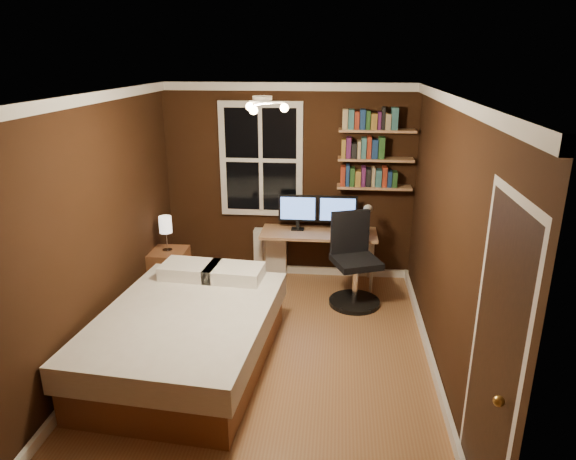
# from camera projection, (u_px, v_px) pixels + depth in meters

# --- Properties ---
(floor) EXTENTS (4.20, 4.20, 0.00)m
(floor) POSITION_uv_depth(u_px,v_px,m) (268.00, 357.00, 5.03)
(floor) COLOR brown
(floor) RESTS_ON ground
(wall_back) EXTENTS (3.20, 0.04, 2.50)m
(wall_back) POSITION_uv_depth(u_px,v_px,m) (289.00, 183.00, 6.61)
(wall_back) COLOR black
(wall_back) RESTS_ON ground
(wall_left) EXTENTS (0.04, 4.20, 2.50)m
(wall_left) POSITION_uv_depth(u_px,v_px,m) (96.00, 231.00, 4.78)
(wall_left) COLOR black
(wall_left) RESTS_ON ground
(wall_right) EXTENTS (0.04, 4.20, 2.50)m
(wall_right) POSITION_uv_depth(u_px,v_px,m) (447.00, 243.00, 4.48)
(wall_right) COLOR black
(wall_right) RESTS_ON ground
(ceiling) EXTENTS (3.20, 4.20, 0.02)m
(ceiling) POSITION_uv_depth(u_px,v_px,m) (264.00, 94.00, 4.23)
(ceiling) COLOR white
(ceiling) RESTS_ON wall_back
(window) EXTENTS (1.06, 0.06, 1.46)m
(window) POSITION_uv_depth(u_px,v_px,m) (261.00, 160.00, 6.51)
(window) COLOR silver
(window) RESTS_ON wall_back
(door) EXTENTS (0.03, 0.82, 2.05)m
(door) POSITION_uv_depth(u_px,v_px,m) (492.00, 367.00, 3.09)
(door) COLOR black
(door) RESTS_ON ground
(door_knob) EXTENTS (0.06, 0.06, 0.06)m
(door_knob) POSITION_uv_depth(u_px,v_px,m) (499.00, 401.00, 2.82)
(door_knob) COLOR gold
(door_knob) RESTS_ON door
(ceiling_fixture) EXTENTS (0.44, 0.44, 0.18)m
(ceiling_fixture) POSITION_uv_depth(u_px,v_px,m) (263.00, 108.00, 4.17)
(ceiling_fixture) COLOR beige
(ceiling_fixture) RESTS_ON ceiling
(bookshelf_lower) EXTENTS (0.92, 0.22, 0.03)m
(bookshelf_lower) POSITION_uv_depth(u_px,v_px,m) (374.00, 187.00, 6.39)
(bookshelf_lower) COLOR #A0724D
(bookshelf_lower) RESTS_ON wall_back
(books_row_lower) EXTENTS (0.66, 0.16, 0.23)m
(books_row_lower) POSITION_uv_depth(u_px,v_px,m) (375.00, 177.00, 6.35)
(books_row_lower) COLOR maroon
(books_row_lower) RESTS_ON bookshelf_lower
(bookshelf_middle) EXTENTS (0.92, 0.22, 0.03)m
(bookshelf_middle) POSITION_uv_depth(u_px,v_px,m) (375.00, 159.00, 6.28)
(bookshelf_middle) COLOR #A0724D
(bookshelf_middle) RESTS_ON wall_back
(books_row_middle) EXTENTS (0.48, 0.16, 0.23)m
(books_row_middle) POSITION_uv_depth(u_px,v_px,m) (376.00, 149.00, 6.24)
(books_row_middle) COLOR navy
(books_row_middle) RESTS_ON bookshelf_middle
(bookshelf_upper) EXTENTS (0.92, 0.22, 0.03)m
(bookshelf_upper) POSITION_uv_depth(u_px,v_px,m) (377.00, 130.00, 6.17)
(bookshelf_upper) COLOR #A0724D
(bookshelf_upper) RESTS_ON wall_back
(books_row_upper) EXTENTS (0.60, 0.16, 0.23)m
(books_row_upper) POSITION_uv_depth(u_px,v_px,m) (378.00, 120.00, 6.13)
(books_row_upper) COLOR #244F21
(books_row_upper) RESTS_ON bookshelf_upper
(bed) EXTENTS (1.68, 2.21, 0.71)m
(bed) POSITION_uv_depth(u_px,v_px,m) (188.00, 336.00, 4.83)
(bed) COLOR brown
(bed) RESTS_ON ground
(nightstand) EXTENTS (0.46, 0.46, 0.56)m
(nightstand) POSITION_uv_depth(u_px,v_px,m) (169.00, 272.00, 6.31)
(nightstand) COLOR brown
(nightstand) RESTS_ON ground
(bedside_lamp) EXTENTS (0.15, 0.15, 0.44)m
(bedside_lamp) POSITION_uv_depth(u_px,v_px,m) (166.00, 234.00, 6.15)
(bedside_lamp) COLOR beige
(bedside_lamp) RESTS_ON nightstand
(radiator) EXTENTS (0.43, 0.15, 0.64)m
(radiator) POSITION_uv_depth(u_px,v_px,m) (270.00, 252.00, 6.82)
(radiator) COLOR silver
(radiator) RESTS_ON ground
(desk) EXTENTS (1.46, 0.55, 0.69)m
(desk) POSITION_uv_depth(u_px,v_px,m) (319.00, 237.00, 6.49)
(desk) COLOR #A0724D
(desk) RESTS_ON ground
(monitor_left) EXTENTS (0.49, 0.12, 0.46)m
(monitor_left) POSITION_uv_depth(u_px,v_px,m) (298.00, 212.00, 6.49)
(monitor_left) COLOR black
(monitor_left) RESTS_ON desk
(monitor_right) EXTENTS (0.49, 0.12, 0.46)m
(monitor_right) POSITION_uv_depth(u_px,v_px,m) (338.00, 214.00, 6.45)
(monitor_right) COLOR black
(monitor_right) RESTS_ON desk
(desk_lamp) EXTENTS (0.14, 0.32, 0.44)m
(desk_lamp) POSITION_uv_depth(u_px,v_px,m) (367.00, 219.00, 6.28)
(desk_lamp) COLOR silver
(desk_lamp) RESTS_ON desk
(office_chair) EXTENTS (0.64, 0.64, 1.10)m
(office_chair) POSITION_uv_depth(u_px,v_px,m) (354.00, 269.00, 6.02)
(office_chair) COLOR black
(office_chair) RESTS_ON ground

